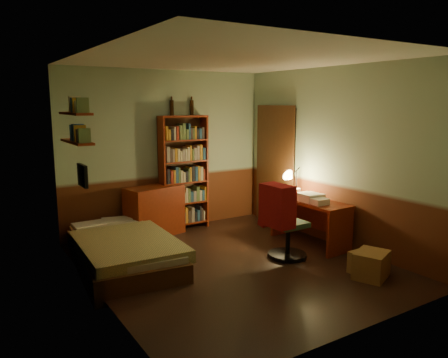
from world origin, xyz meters
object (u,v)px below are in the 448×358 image
desk_lamp (297,173)px  mini_stereo (172,178)px  cardboard_box_b (367,263)px  desk (310,222)px  office_chair (288,225)px  cardboard_box_a (371,265)px  dresser (155,211)px  bed (122,240)px  bookshelf (184,173)px

desk_lamp → mini_stereo: bearing=165.0°
desk_lamp → cardboard_box_b: size_ratio=1.70×
mini_stereo → desk: (1.40, -1.75, -0.53)m
mini_stereo → office_chair: bearing=-79.4°
desk_lamp → cardboard_box_a: desk_lamp is taller
dresser → cardboard_box_b: (1.58, -2.87, -0.26)m
bed → cardboard_box_a: (2.36, -2.09, -0.15)m
mini_stereo → office_chair: mini_stereo is taller
bookshelf → desk_lamp: size_ratio=2.90×
bed → office_chair: 2.22m
mini_stereo → cardboard_box_b: bearing=-77.6°
desk → office_chair: 0.73m
bookshelf → cardboard_box_b: bearing=-70.3°
desk_lamp → cardboard_box_b: 1.97m
mini_stereo → cardboard_box_a: size_ratio=0.64×
desk_lamp → desk: bearing=-83.6°
bed → office_chair: bearing=-21.5°
bed → bookshelf: (1.42, 0.98, 0.63)m
desk → cardboard_box_a: (-0.27, -1.36, -0.17)m
cardboard_box_a → mini_stereo: bearing=109.9°
bed → bookshelf: size_ratio=1.10×
cardboard_box_a → office_chair: bearing=109.8°
office_chair → cardboard_box_a: 1.19m
bed → dresser: bearing=52.3°
bookshelf → cardboard_box_b: size_ratio=4.91×
mini_stereo → desk_lamp: bearing=-48.3°
bed → bookshelf: bearing=40.4°
desk → desk_lamp: size_ratio=1.91×
bed → cardboard_box_a: 3.15m
bookshelf → bed: bearing=-144.4°
bed → cardboard_box_a: size_ratio=4.85×
office_chair → cardboard_box_a: bearing=-71.6°
mini_stereo → desk: bearing=-60.7°
bookshelf → office_chair: bearing=-73.7°
dresser → office_chair: office_chair is taller
dresser → cardboard_box_a: size_ratio=2.07×
bed → mini_stereo: 1.69m
bed → bookshelf: 1.84m
dresser → desk_lamp: size_ratio=1.37×
dresser → cardboard_box_a: bearing=-75.7°
bed → desk: bearing=-9.8°
desk_lamp → office_chair: bearing=-112.6°
bed → desk_lamp: desk_lamp is taller
desk → cardboard_box_b: bearing=-101.2°
bookshelf → desk_lamp: (1.37, -1.22, 0.05)m
bed → cardboard_box_a: bed is taller
bed → mini_stereo: size_ratio=7.53×
bookshelf → cardboard_box_a: 3.31m
cardboard_box_b → mini_stereo: bearing=111.8°
dresser → office_chair: bearing=-72.1°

